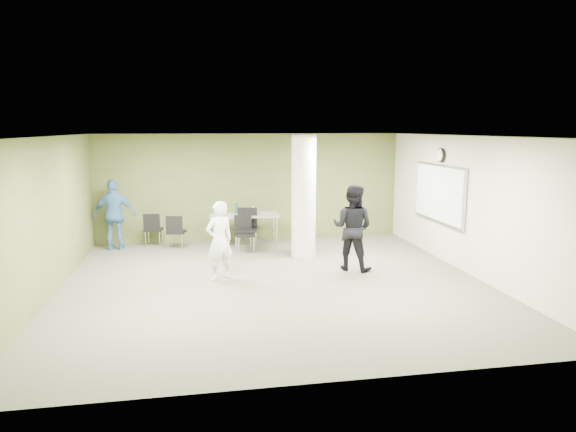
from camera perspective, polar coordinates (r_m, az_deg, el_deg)
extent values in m
plane|color=#4F513F|center=(9.98, -1.58, -7.41)|extent=(8.00, 8.00, 0.00)
plane|color=white|center=(9.54, -1.66, 8.88)|extent=(8.00, 8.00, 0.00)
cube|color=#4D5729|center=(13.59, -4.12, 3.21)|extent=(8.00, 2.80, 0.02)
cube|color=#4D5729|center=(9.90, -25.16, -0.16)|extent=(0.02, 8.00, 2.80)
cube|color=beige|center=(10.98, 19.50, 1.10)|extent=(0.02, 8.00, 2.80)
cylinder|color=silver|center=(11.78, 1.75, 2.22)|extent=(0.56, 0.56, 2.80)
cube|color=silver|center=(11.98, 16.42, 2.43)|extent=(0.04, 2.30, 1.30)
cube|color=white|center=(11.97, 16.32, 2.43)|extent=(0.02, 2.20, 1.20)
cylinder|color=black|center=(11.91, 16.62, 6.49)|extent=(0.05, 0.32, 0.32)
cylinder|color=white|center=(11.90, 16.49, 6.50)|extent=(0.02, 0.26, 0.26)
cube|color=gray|center=(12.86, -4.86, 0.08)|extent=(1.72, 0.77, 0.04)
cylinder|color=silver|center=(12.61, -8.21, -2.06)|extent=(0.04, 0.04, 0.77)
cylinder|color=silver|center=(12.73, -1.27, -1.85)|extent=(0.04, 0.04, 0.77)
cylinder|color=silver|center=(13.19, -8.27, -1.53)|extent=(0.04, 0.04, 0.77)
cylinder|color=silver|center=(13.31, -1.64, -1.33)|extent=(0.04, 0.04, 0.77)
cylinder|color=#174626|center=(13.04, -5.77, 0.85)|extent=(0.07, 0.07, 0.25)
cylinder|color=#B2B2B7|center=(13.01, -3.88, 0.70)|extent=(0.06, 0.06, 0.18)
cylinder|color=#4C4C4C|center=(13.18, -7.63, -2.61)|extent=(0.24, 0.24, 0.28)
cube|color=black|center=(13.37, -14.70, -1.48)|extent=(0.47, 0.47, 0.05)
cube|color=black|center=(13.14, -14.92, -0.67)|extent=(0.40, 0.09, 0.41)
cylinder|color=silver|center=(13.54, -13.79, -2.23)|extent=(0.02, 0.02, 0.39)
cylinder|color=silver|center=(13.62, -15.23, -2.23)|extent=(0.02, 0.02, 0.39)
cylinder|color=silver|center=(13.21, -14.08, -2.54)|extent=(0.02, 0.02, 0.39)
cylinder|color=silver|center=(13.29, -15.55, -2.54)|extent=(0.02, 0.02, 0.39)
cube|color=black|center=(12.95, -12.29, -1.75)|extent=(0.50, 0.50, 0.05)
cube|color=black|center=(12.73, -12.53, -0.91)|extent=(0.40, 0.12, 0.41)
cylinder|color=silver|center=(13.12, -11.34, -2.52)|extent=(0.02, 0.02, 0.39)
cylinder|color=silver|center=(13.20, -12.81, -2.50)|extent=(0.02, 0.02, 0.39)
cylinder|color=silver|center=(12.79, -11.68, -2.85)|extent=(0.02, 0.02, 0.39)
cylinder|color=silver|center=(12.87, -13.19, -2.83)|extent=(0.02, 0.02, 0.39)
cube|color=black|center=(12.53, -4.65, -1.56)|extent=(0.61, 0.61, 0.05)
cube|color=black|center=(12.70, -4.52, -0.16)|extent=(0.48, 0.16, 0.49)
cylinder|color=silver|center=(12.42, -5.72, -2.90)|extent=(0.02, 0.02, 0.47)
cylinder|color=silver|center=(12.36, -3.82, -2.93)|extent=(0.02, 0.02, 0.47)
cylinder|color=silver|center=(12.81, -5.42, -2.49)|extent=(0.02, 0.02, 0.47)
cylinder|color=silver|center=(12.76, -3.58, -2.52)|extent=(0.02, 0.02, 0.47)
cube|color=black|center=(12.28, -4.85, -2.09)|extent=(0.48, 0.48, 0.05)
cube|color=black|center=(12.43, -5.04, -0.83)|extent=(0.42, 0.08, 0.43)
cylinder|color=silver|center=(12.12, -5.51, -3.35)|extent=(0.02, 0.02, 0.41)
cylinder|color=silver|center=(12.19, -3.83, -3.25)|extent=(0.02, 0.02, 0.41)
cylinder|color=silver|center=(12.47, -5.81, -2.98)|extent=(0.02, 0.02, 0.41)
cylinder|color=silver|center=(12.54, -4.17, -2.89)|extent=(0.02, 0.02, 0.41)
imported|color=white|center=(10.08, -7.63, -2.75)|extent=(0.67, 0.58, 1.56)
imported|color=black|center=(10.77, 7.18, -1.28)|extent=(1.10, 1.06, 1.80)
imported|color=teal|center=(13.15, -18.70, 0.13)|extent=(1.03, 0.47, 1.72)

